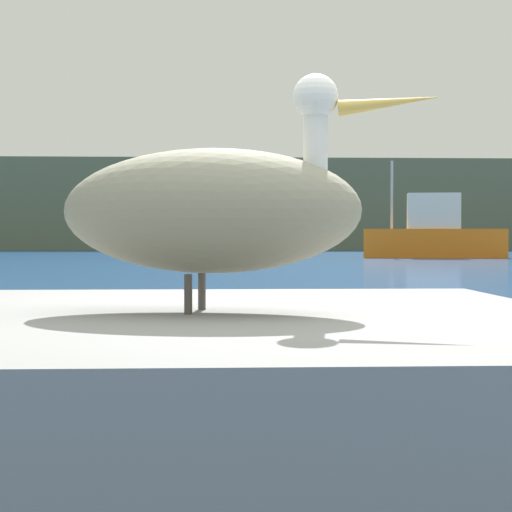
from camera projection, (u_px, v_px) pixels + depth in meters
The scene contains 5 objects.
ground_plane at pixel (361, 484), 3.66m from camera, with size 260.00×260.00×0.00m, color #194C93.
hillside_backdrop at pixel (222, 206), 66.20m from camera, with size 140.00×11.03×6.35m, color #5B664C.
pier_dock at pixel (210, 409), 3.36m from camera, with size 2.75×2.82×0.74m, color gray.
pelican at pixel (213, 208), 3.34m from camera, with size 1.46×0.83×0.88m.
fishing_boat_orange at pixel (434, 234), 40.32m from camera, with size 6.56×2.89×4.41m.
Camera 1 is at (-0.60, -3.61, 1.03)m, focal length 62.30 mm.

